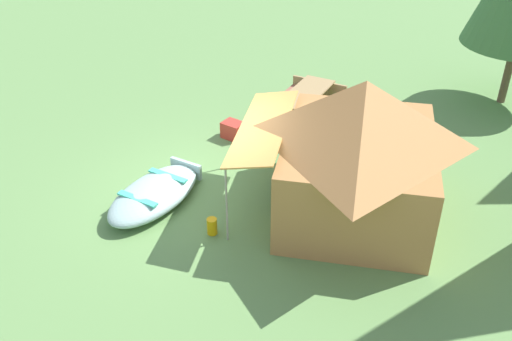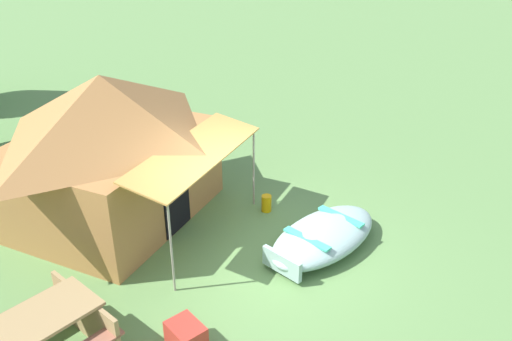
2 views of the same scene
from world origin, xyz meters
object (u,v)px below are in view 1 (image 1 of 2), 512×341
at_px(canvas_cabin_tent, 359,147).
at_px(cooler_box, 233,130).
at_px(beached_rowboat, 154,194).
at_px(fuel_can, 212,226).
at_px(picnic_table, 305,102).

relative_size(canvas_cabin_tent, cooler_box, 7.97).
distance_m(beached_rowboat, cooler_box, 3.08).
height_order(beached_rowboat, canvas_cabin_tent, canvas_cabin_tent).
height_order(cooler_box, fuel_can, cooler_box).
height_order(canvas_cabin_tent, picnic_table, canvas_cabin_tent).
height_order(canvas_cabin_tent, cooler_box, canvas_cabin_tent).
xyz_separation_m(beached_rowboat, fuel_can, (0.60, 1.41, -0.07)).
bearing_deg(beached_rowboat, picnic_table, 153.34).
xyz_separation_m(picnic_table, cooler_box, (1.33, -1.47, -0.30)).
bearing_deg(canvas_cabin_tent, fuel_can, -58.83).
bearing_deg(fuel_can, picnic_table, 171.16).
distance_m(picnic_table, cooler_box, 2.01).
bearing_deg(picnic_table, fuel_can, -8.84).
xyz_separation_m(cooler_box, fuel_can, (3.59, 0.70, -0.04)).
bearing_deg(beached_rowboat, canvas_cabin_tent, 102.69).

